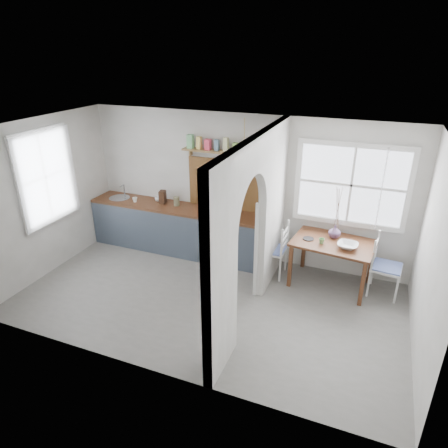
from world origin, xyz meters
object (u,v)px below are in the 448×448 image
at_px(chair_right, 387,266).
at_px(vase, 335,231).
at_px(dining_table, 331,263).
at_px(chair_left, 272,249).
at_px(kettle, 264,212).

height_order(chair_right, vase, vase).
xyz_separation_m(dining_table, chair_right, (0.83, 0.05, 0.10)).
relative_size(dining_table, chair_left, 1.30).
xyz_separation_m(kettle, vase, (1.19, 0.01, -0.15)).
bearing_deg(dining_table, chair_left, -172.34).
height_order(dining_table, kettle, kettle).
distance_m(dining_table, chair_left, 0.98).
distance_m(chair_left, chair_right, 1.81).
bearing_deg(chair_left, kettle, -127.69).
bearing_deg(kettle, chair_right, 1.70).
height_order(chair_left, kettle, kettle).
height_order(dining_table, chair_left, chair_left).
bearing_deg(chair_right, dining_table, 99.19).
distance_m(dining_table, vase, 0.52).
relative_size(dining_table, vase, 6.07).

